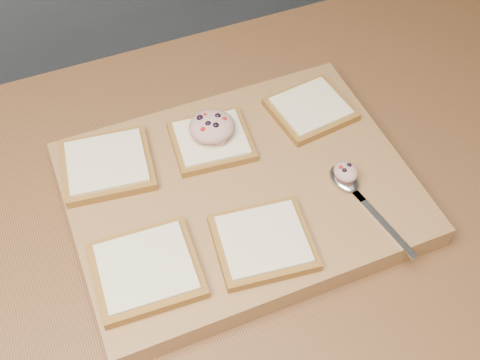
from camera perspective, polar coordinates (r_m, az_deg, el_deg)
The scene contains 9 objects.
cutting_board at distance 0.83m, azimuth 0.00°, elevation -1.21°, with size 0.46×0.35×0.04m, color #9F7644.
bread_far_left at distance 0.85m, azimuth -12.49°, elevation 1.43°, with size 0.14×0.13×0.02m.
bread_far_center at distance 0.86m, azimuth -2.73°, elevation 3.75°, with size 0.12×0.11×0.02m.
bread_far_right at distance 0.91m, azimuth 6.70°, elevation 6.72°, with size 0.12×0.11×0.02m.
bread_near_left at distance 0.74m, azimuth -8.87°, elevation -8.38°, with size 0.13×0.12×0.02m.
bread_near_center at distance 0.76m, azimuth 2.20°, elevation -5.87°, with size 0.13×0.12×0.02m.
tuna_salad_dollop at distance 0.84m, azimuth -2.69°, elevation 5.10°, with size 0.07×0.06×0.03m.
spoon at distance 0.82m, azimuth 10.38°, elevation -0.46°, with size 0.05×0.17×0.01m.
spoon_salad at distance 0.82m, azimuth 10.00°, elevation 0.80°, with size 0.03×0.04×0.02m.
Camera 1 is at (-0.05, -0.43, 1.59)m, focal length 45.00 mm.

